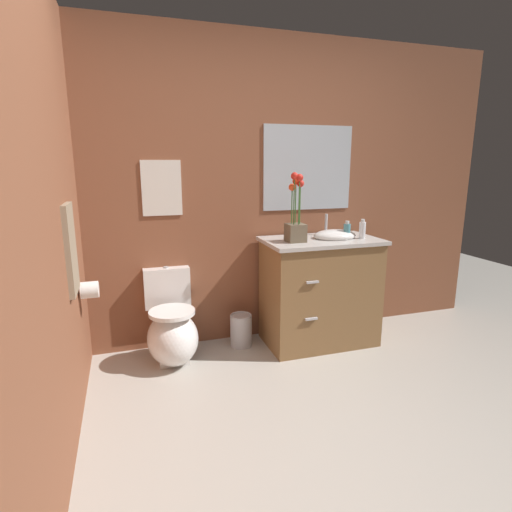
% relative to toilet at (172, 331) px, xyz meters
% --- Properties ---
extents(ground_plane, '(8.77, 8.77, 0.00)m').
position_rel_toilet_xyz_m(ground_plane, '(0.71, -1.48, -0.24)').
color(ground_plane, '#B2ADA3').
extents(wall_back, '(4.09, 0.05, 2.50)m').
position_rel_toilet_xyz_m(wall_back, '(0.91, 0.30, 1.01)').
color(wall_back, brown).
rests_on(wall_back, ground_plane).
extents(wall_left, '(0.05, 4.90, 2.50)m').
position_rel_toilet_xyz_m(wall_left, '(-0.63, -0.95, 1.01)').
color(wall_left, brown).
rests_on(wall_left, ground_plane).
extents(toilet, '(0.38, 0.59, 0.69)m').
position_rel_toilet_xyz_m(toilet, '(0.00, 0.00, 0.00)').
color(toilet, white).
rests_on(toilet, ground_plane).
extents(vanity_cabinet, '(0.94, 0.56, 1.07)m').
position_rel_toilet_xyz_m(vanity_cabinet, '(1.23, -0.03, 0.21)').
color(vanity_cabinet, brown).
rests_on(vanity_cabinet, ground_plane).
extents(flower_vase, '(0.14, 0.14, 0.53)m').
position_rel_toilet_xyz_m(flower_vase, '(0.97, -0.07, 0.82)').
color(flower_vase, brown).
rests_on(flower_vase, vanity_cabinet).
extents(soap_bottle, '(0.05, 0.05, 0.16)m').
position_rel_toilet_xyz_m(soap_bottle, '(1.54, -0.12, 0.72)').
color(soap_bottle, white).
rests_on(soap_bottle, vanity_cabinet).
extents(lotion_bottle, '(0.06, 0.06, 0.15)m').
position_rel_toilet_xyz_m(lotion_bottle, '(1.42, -0.08, 0.71)').
color(lotion_bottle, teal).
rests_on(lotion_bottle, vanity_cabinet).
extents(trash_bin, '(0.18, 0.18, 0.27)m').
position_rel_toilet_xyz_m(trash_bin, '(0.57, 0.09, -0.11)').
color(trash_bin, '#B7B7BC').
rests_on(trash_bin, ground_plane).
extents(wall_poster, '(0.30, 0.01, 0.42)m').
position_rel_toilet_xyz_m(wall_poster, '(0.00, 0.27, 1.06)').
color(wall_poster, silver).
extents(wall_mirror, '(0.80, 0.01, 0.70)m').
position_rel_toilet_xyz_m(wall_mirror, '(1.22, 0.27, 1.21)').
color(wall_mirror, '#B2BCC6').
extents(hanging_towel, '(0.03, 0.28, 0.52)m').
position_rel_toilet_xyz_m(hanging_towel, '(-0.59, -0.46, 0.77)').
color(hanging_towel, gray).
extents(toilet_paper_roll, '(0.11, 0.11, 0.11)m').
position_rel_toilet_xyz_m(toilet_paper_roll, '(-0.53, -0.20, 0.44)').
color(toilet_paper_roll, white).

